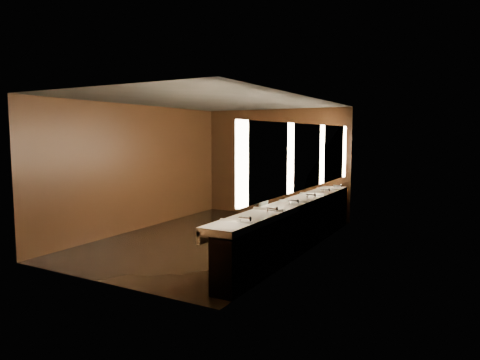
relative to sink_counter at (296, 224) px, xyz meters
name	(u,v)px	position (x,y,z in m)	size (l,w,h in m)	color
floor	(214,239)	(-1.79, 0.00, -0.50)	(6.00, 6.00, 0.00)	black
ceiling	(213,101)	(-1.79, 0.00, 2.30)	(4.00, 6.00, 0.02)	#2D2D2B
wall_back	(275,163)	(-1.79, 3.00, 0.90)	(4.00, 0.02, 2.80)	black
wall_front	(99,187)	(-1.79, -3.00, 0.90)	(4.00, 0.02, 2.80)	black
wall_left	(139,168)	(-3.79, 0.00, 0.90)	(0.02, 6.00, 2.80)	black
wall_right	(308,176)	(0.21, 0.00, 0.90)	(0.02, 6.00, 2.80)	black
sink_counter	(296,224)	(0.00, 0.00, 0.00)	(0.55, 5.40, 1.01)	black
mirror_band	(307,156)	(0.19, 0.00, 1.25)	(0.06, 5.03, 1.15)	#FFE4BC
person	(264,209)	(-0.59, -0.15, 0.25)	(0.55, 0.36, 1.50)	#82B9C3
trash_bin	(281,236)	(-0.22, -0.19, -0.21)	(0.37, 0.37, 0.57)	black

